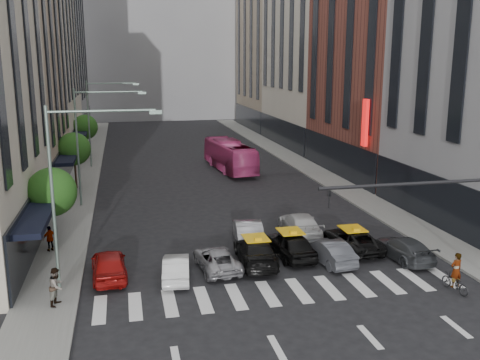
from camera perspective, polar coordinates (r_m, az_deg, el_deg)
ground at (r=25.79m, az=6.10°, el=-13.10°), size 160.00×160.00×0.00m
sidewalk_left at (r=53.29m, az=-16.40°, el=0.09°), size 3.00×96.00×0.15m
sidewalk_right at (r=56.47m, az=7.55°, el=1.18°), size 3.00×96.00×0.15m
building_left_b at (r=50.86m, az=-23.73°, el=12.53°), size 8.00×16.00×24.00m
building_left_c at (r=68.97m, az=-21.28°, el=17.49°), size 8.00×20.00×36.00m
building_left_d at (r=87.57m, az=-19.26°, el=14.45°), size 8.00×18.00×30.00m
building_right_b at (r=54.84m, az=14.63°, el=14.14°), size 8.00×18.00×26.00m
building_right_d at (r=90.43m, az=3.42°, el=14.39°), size 8.00×18.00×28.00m
building_far at (r=107.46m, az=-8.75°, el=16.12°), size 30.00×10.00×36.00m
tree_near at (r=33.11m, az=-19.43°, el=-1.22°), size 2.88×2.88×4.95m
tree_mid at (r=48.74m, az=-17.30°, el=3.18°), size 2.88×2.88×4.95m
tree_far at (r=64.55m, az=-16.20°, el=5.44°), size 2.88×2.88×4.95m
streetlamp_near at (r=26.62m, az=-17.50°, el=0.64°), size 5.38×0.25×9.00m
streetlamp_mid at (r=42.38m, az=-15.75°, el=5.02°), size 5.38×0.25×9.00m
streetlamp_far at (r=58.27m, az=-14.95°, el=7.02°), size 5.38×0.25×9.00m
traffic_signal at (r=26.80m, az=22.85°, el=-2.85°), size 10.10×0.20×6.00m
liberty_sign at (r=46.87m, az=13.21°, el=5.96°), size 0.30×0.70×4.00m
car_red at (r=29.11m, az=-13.80°, el=-8.74°), size 2.01×4.45×1.48m
car_white_front at (r=28.36m, az=-6.83°, el=-9.27°), size 1.77×3.97×1.27m
car_silver at (r=29.43m, az=-2.49°, el=-8.44°), size 2.35×4.44×1.19m
taxi_left at (r=30.19m, az=1.68°, el=-7.57°), size 2.57×5.31×1.49m
taxi_center at (r=31.26m, az=5.38°, el=-6.85°), size 2.22×4.68×1.54m
car_grey_mid at (r=30.77m, az=9.48°, el=-7.49°), size 1.95×4.26×1.35m
taxi_right at (r=32.95m, az=11.87°, el=-6.24°), size 2.55×4.94×1.33m
car_grey_curb at (r=32.24m, az=17.06°, el=-6.99°), size 2.16×4.61×1.30m
car_row2_left at (r=33.42m, az=0.83°, el=-5.50°), size 2.21×4.82×1.53m
car_row2_right at (r=35.03m, az=6.42°, el=-4.75°), size 2.55×5.34×1.50m
bus at (r=55.35m, az=-1.11°, el=2.61°), size 3.71×11.30×3.09m
motorcycle at (r=28.82m, az=21.95°, el=-10.12°), size 0.89×1.86×0.94m
rider at (r=28.35m, az=22.17°, el=-7.59°), size 0.71×0.52×1.77m
pedestrian_near at (r=26.36m, az=-18.98°, el=-10.67°), size 0.93×1.05×1.79m
pedestrian_far at (r=33.62m, az=-19.60°, el=-5.89°), size 0.96×0.78×1.52m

